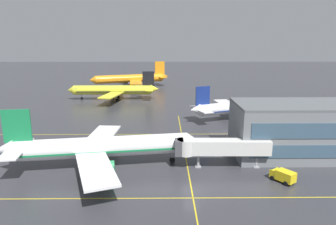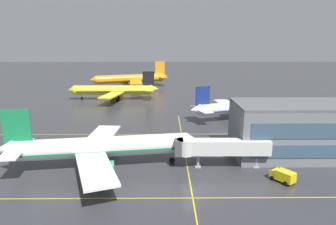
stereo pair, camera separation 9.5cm
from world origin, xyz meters
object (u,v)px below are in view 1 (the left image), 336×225
airliner_second_row (241,107)px  service_truck_red_van (283,175)px  airliner_front_gate (101,147)px  jet_bridge (215,147)px  airliner_far_left_stand (131,79)px  airliner_third_row (114,90)px

airliner_second_row → service_truck_red_van: size_ratio=7.67×
airliner_front_gate → airliner_second_row: 50.55m
jet_bridge → airliner_front_gate: bearing=179.3°
airliner_far_left_stand → jet_bridge: 105.38m
airliner_second_row → airliner_third_row: (-44.18, 31.42, 0.23)m
airliner_second_row → jet_bridge: bearing=-111.0°
airliner_front_gate → jet_bridge: airliner_front_gate is taller
airliner_second_row → service_truck_red_van: (-3.26, -42.55, -2.52)m
airliner_third_row → airliner_second_row: bearing=-35.4°
airliner_front_gate → service_truck_red_van: bearing=-11.4°
airliner_second_row → service_truck_red_van: 42.75m
airliner_third_row → airliner_far_left_stand: airliner_far_left_stand is taller
airliner_third_row → jet_bridge: bearing=-65.9°
airliner_third_row → jet_bridge: (30.26, -67.75, 0.13)m
airliner_front_gate → service_truck_red_van: size_ratio=8.65×
airliner_far_left_stand → jet_bridge: size_ratio=2.23×
airliner_second_row → jet_bridge: 38.91m
airliner_front_gate → airliner_third_row: (-8.76, 67.48, -0.11)m
service_truck_red_van → airliner_far_left_stand: bearing=109.3°
airliner_second_row → airliner_far_left_stand: 77.28m
airliner_far_left_stand → service_truck_red_van: bearing=-70.7°
airliner_far_left_stand → airliner_front_gate: bearing=-86.9°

